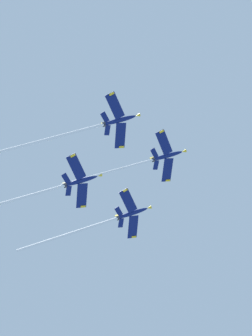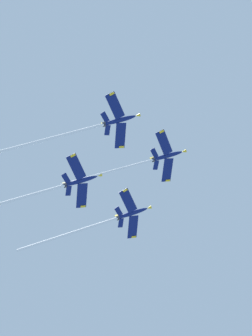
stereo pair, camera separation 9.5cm
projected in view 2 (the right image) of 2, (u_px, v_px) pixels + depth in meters
The scene contains 4 objects.
jet_lead at pixel (150, 161), 175.32m from camera, with size 31.50×35.80×18.93m.
jet_left_wing at pixel (105, 222), 174.87m from camera, with size 32.51×38.28×19.62m.
jet_right_wing at pixel (93, 127), 163.80m from camera, with size 31.93×37.61×19.37m.
jet_slot at pixel (56, 188), 164.18m from camera, with size 30.63×34.98×19.05m.
Camera 2 is at (-23.39, -43.13, 1.54)m, focal length 52.43 mm.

